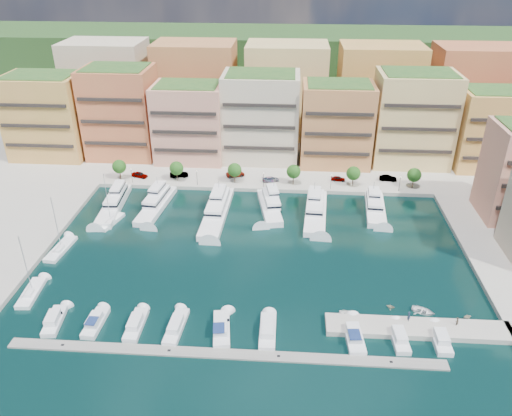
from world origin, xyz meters
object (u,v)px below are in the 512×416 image
at_px(yacht_0, 115,202).
at_px(yacht_4, 316,210).
at_px(tree_5, 414,175).
at_px(tender_3, 467,317).
at_px(car_0, 140,175).
at_px(tree_4, 353,173).
at_px(cruiser_1, 95,323).
at_px(lamppost_0, 131,174).
at_px(person_1, 457,321).
at_px(person_0, 409,316).
at_px(yacht_2, 217,209).
at_px(car_2, 235,174).
at_px(lamppost_4, 400,181).
at_px(cruiser_5, 268,331).
at_px(lamppost_3, 331,179).
at_px(cruiser_0, 54,321).
at_px(cruiser_2, 136,325).
at_px(cruiser_9, 440,340).
at_px(sailboat_2, 111,222).
at_px(yacht_1, 157,203).
at_px(cruiser_3, 176,327).
at_px(lamppost_2, 263,177).
at_px(tender_2, 423,311).
at_px(tender_0, 349,314).
at_px(sailboat_0, 31,293).
at_px(cruiser_8, 399,338).
at_px(cruiser_4, 221,329).
at_px(tree_1, 176,168).
at_px(tree_3, 294,172).
at_px(tender_1, 391,306).
at_px(tree_2, 235,170).
at_px(car_1, 179,174).
at_px(yacht_5, 375,207).
at_px(yacht_3, 270,204).
at_px(car_5, 388,178).
at_px(sailboat_1, 61,249).
at_px(cruiser_7, 354,336).
at_px(tree_0, 119,167).

bearing_deg(yacht_0, yacht_4, -0.34).
xyz_separation_m(tree_5, tender_3, (-0.58, -51.62, -4.32)).
height_order(yacht_0, car_0, yacht_0).
xyz_separation_m(tree_4, tree_5, (16.00, 0.00, 0.00)).
xyz_separation_m(yacht_4, cruiser_1, (-39.98, -43.51, -0.52)).
height_order(lamppost_0, yacht_4, yacht_4).
height_order(yacht_4, person_1, yacht_4).
distance_m(tree_4, person_0, 54.35).
bearing_deg(yacht_2, car_2, 83.28).
height_order(lamppost_4, tender_3, lamppost_4).
height_order(lamppost_0, cruiser_5, lamppost_0).
distance_m(lamppost_3, cruiser_0, 76.16).
relative_size(cruiser_2, cruiser_9, 1.14).
relative_size(yacht_2, sailboat_2, 1.92).
height_order(yacht_1, cruiser_3, yacht_1).
relative_size(lamppost_2, tender_3, 2.62).
distance_m(cruiser_1, tender_2, 58.68).
bearing_deg(tender_0, cruiser_3, 109.25).
bearing_deg(lamppost_2, sailboat_0, -130.77).
bearing_deg(lamppost_2, tree_4, 5.47).
distance_m(cruiser_8, sailboat_2, 71.06).
distance_m(lamppost_0, tender_2, 83.38).
xyz_separation_m(cruiser_4, car_2, (-4.22, 62.14, 1.16)).
relative_size(tree_1, cruiser_1, 0.73).
bearing_deg(lamppost_4, tree_5, 29.90).
distance_m(tree_3, cruiser_4, 59.50).
distance_m(tender_2, tender_1, 5.74).
relative_size(tree_2, car_1, 1.11).
xyz_separation_m(cruiser_3, cruiser_5, (15.94, 0.00, 0.00)).
bearing_deg(tender_3, tree_1, 31.91).
xyz_separation_m(cruiser_8, person_0, (2.25, 3.98, 1.42)).
bearing_deg(lamppost_3, yacht_5, -43.19).
xyz_separation_m(lamppost_2, cruiser_4, (-4.04, -55.82, -3.26)).
distance_m(cruiser_3, sailboat_0, 30.59).
bearing_deg(yacht_3, car_0, 159.14).
relative_size(tender_0, car_0, 0.75).
height_order(tree_5, cruiser_0, tree_5).
height_order(cruiser_4, person_1, person_1).
bearing_deg(tree_2, car_1, 171.19).
relative_size(lamppost_4, car_5, 0.89).
xyz_separation_m(lamppost_4, tender_0, (-17.67, -50.02, -3.47)).
xyz_separation_m(cruiser_9, tender_3, (6.39, 6.46, -0.13)).
height_order(sailboat_1, car_1, sailboat_1).
relative_size(cruiser_0, person_0, 4.11).
bearing_deg(cruiser_7, car_2, 113.36).
bearing_deg(tender_3, cruiser_9, 116.34).
xyz_separation_m(tree_0, car_1, (15.96, 2.49, -2.90)).
bearing_deg(tree_0, cruiser_9, -38.50).
xyz_separation_m(cruiser_8, sailboat_2, (-61.61, 35.40, -0.23)).
distance_m(yacht_4, car_1, 41.38).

